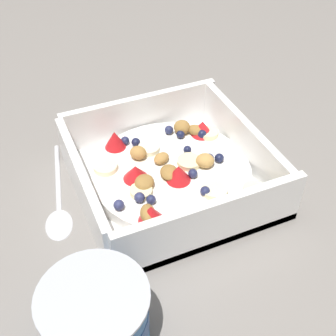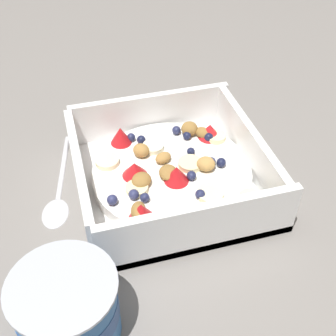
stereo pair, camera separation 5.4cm
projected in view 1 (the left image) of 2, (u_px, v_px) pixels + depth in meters
ground_plane at (175, 190)px, 0.56m from camera, size 2.40×2.40×0.00m
fruit_bowl at (168, 173)px, 0.55m from camera, size 0.22×0.22×0.07m
spoon at (59, 208)px, 0.53m from camera, size 0.05×0.17×0.01m
yogurt_cup at (97, 320)px, 0.38m from camera, size 0.10×0.10×0.08m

